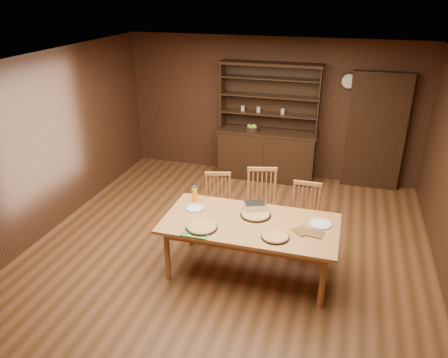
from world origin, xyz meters
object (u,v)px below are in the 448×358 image
(chair_center, at_px, (262,203))
(chair_right, at_px, (305,215))
(dining_table, at_px, (250,227))
(china_hutch, at_px, (267,148))
(juice_bottle, at_px, (195,194))
(chair_left, at_px, (218,203))

(chair_center, distance_m, chair_right, 0.64)
(dining_table, relative_size, chair_right, 2.19)
(china_hutch, relative_size, chair_right, 2.20)
(juice_bottle, bearing_deg, china_hutch, 80.36)
(dining_table, relative_size, juice_bottle, 10.13)
(chair_center, bearing_deg, juice_bottle, -162.42)
(chair_right, height_order, juice_bottle, chair_right)
(chair_center, height_order, juice_bottle, chair_center)
(china_hutch, distance_m, chair_center, 2.23)
(chair_center, bearing_deg, chair_right, -23.68)
(chair_left, distance_m, juice_bottle, 0.59)
(dining_table, relative_size, chair_left, 2.23)
(china_hutch, bearing_deg, juice_bottle, -99.64)
(dining_table, distance_m, chair_left, 1.07)
(chair_left, bearing_deg, chair_center, -8.32)
(chair_center, height_order, chair_right, chair_center)
(dining_table, xyz_separation_m, chair_left, (-0.67, 0.82, -0.17))
(dining_table, height_order, juice_bottle, juice_bottle)
(chair_right, bearing_deg, dining_table, -126.87)
(dining_table, xyz_separation_m, chair_center, (-0.03, 0.89, -0.11))
(juice_bottle, bearing_deg, chair_center, 32.45)
(chair_center, xyz_separation_m, juice_bottle, (-0.82, -0.52, 0.27))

